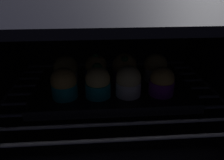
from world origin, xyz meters
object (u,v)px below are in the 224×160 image
at_px(baking_tray, 112,89).
at_px(muffin_row1_col3, 155,68).
at_px(muffin_row0_col0, 64,84).
at_px(muffin_row0_col2, 128,82).
at_px(muffin_row0_col3, 162,82).
at_px(muffin_row1_col1, 96,69).
at_px(muffin_row0_col1, 98,82).
at_px(muffin_row1_col2, 124,68).
at_px(muffin_row1_col0, 66,71).

distance_m(baking_tray, muffin_row1_col3, 0.13).
bearing_deg(muffin_row0_col0, muffin_row0_col2, -0.01).
bearing_deg(muffin_row0_col3, muffin_row1_col1, 153.77).
bearing_deg(muffin_row0_col1, baking_tray, 47.32).
bearing_deg(muffin_row0_col3, muffin_row1_col3, 86.94).
bearing_deg(muffin_row1_col3, muffin_row0_col0, -161.35).
bearing_deg(muffin_row0_col1, muffin_row0_col3, -0.26).
bearing_deg(muffin_row0_col2, muffin_row0_col3, -0.77).
distance_m(muffin_row0_col0, muffin_row1_col3, 0.25).
relative_size(muffin_row0_col0, muffin_row0_col2, 0.99).
relative_size(baking_tray, muffin_row0_col2, 5.21).
height_order(muffin_row0_col3, muffin_row1_col3, muffin_row1_col3).
relative_size(baking_tray, muffin_row1_col2, 5.00).
distance_m(muffin_row0_col2, muffin_row0_col3, 0.08).
distance_m(baking_tray, muffin_row0_col0, 0.13).
xyz_separation_m(muffin_row1_col0, muffin_row1_col3, (0.24, 0.00, 0.00)).
distance_m(muffin_row0_col0, muffin_row1_col0, 0.08).
height_order(muffin_row0_col0, muffin_row1_col2, muffin_row1_col2).
distance_m(baking_tray, muffin_row1_col1, 0.07).
bearing_deg(muffin_row0_col2, muffin_row1_col2, 90.22).
distance_m(muffin_row0_col1, muffin_row1_col3, 0.18).
distance_m(muffin_row0_col3, muffin_row1_col3, 0.08).
relative_size(muffin_row0_col3, muffin_row1_col0, 0.94).
distance_m(baking_tray, muffin_row1_col0, 0.13).
bearing_deg(muffin_row0_col2, muffin_row1_col3, 43.09).
height_order(muffin_row0_col2, muffin_row1_col3, same).
xyz_separation_m(muffin_row0_col2, muffin_row1_col1, (-0.08, 0.08, 0.00)).
height_order(muffin_row0_col0, muffin_row1_col0, same).
relative_size(muffin_row0_col2, muffin_row1_col1, 0.93).
bearing_deg(muffin_row0_col3, muffin_row0_col2, 179.23).
xyz_separation_m(muffin_row0_col1, muffin_row1_col1, (-0.00, 0.08, 0.00)).
height_order(muffin_row0_col0, muffin_row1_col3, same).
bearing_deg(muffin_row1_col2, muffin_row0_col3, -43.80).
distance_m(muffin_row0_col2, muffin_row1_col1, 0.11).
bearing_deg(muffin_row1_col0, baking_tray, -18.81).
distance_m(muffin_row0_col1, muffin_row0_col2, 0.07).
relative_size(muffin_row0_col1, muffin_row0_col3, 1.16).
relative_size(baking_tray, muffin_row1_col1, 4.82).
xyz_separation_m(baking_tray, muffin_row1_col0, (-0.12, 0.04, 0.04)).
xyz_separation_m(muffin_row0_col2, muffin_row1_col0, (-0.15, 0.08, -0.00)).
bearing_deg(muffin_row0_col0, muffin_row1_col0, 93.51).
bearing_deg(muffin_row0_col1, muffin_row0_col2, 0.31).
bearing_deg(muffin_row1_col2, muffin_row0_col0, -152.99).
height_order(baking_tray, muffin_row0_col1, muffin_row0_col1).
xyz_separation_m(baking_tray, muffin_row0_col0, (-0.11, -0.04, 0.04)).
bearing_deg(muffin_row1_col0, muffin_row1_col3, 0.01).
relative_size(baking_tray, muffin_row0_col0, 5.25).
relative_size(muffin_row0_col3, muffin_row1_col3, 0.94).
height_order(muffin_row0_col2, muffin_row0_col3, muffin_row0_col2).
xyz_separation_m(baking_tray, muffin_row0_col3, (0.12, -0.04, 0.04)).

